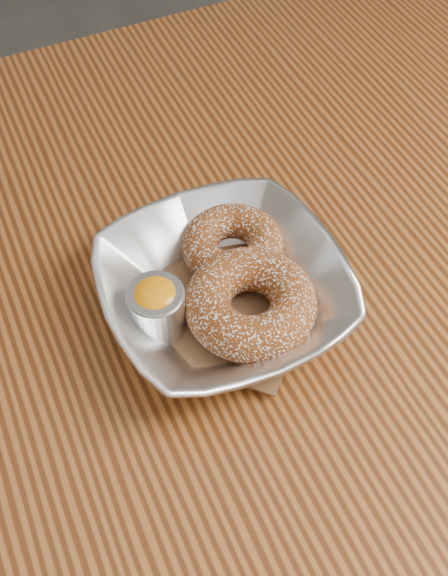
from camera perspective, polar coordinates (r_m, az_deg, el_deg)
name	(u,v)px	position (r m, az deg, el deg)	size (l,w,h in m)	color
ground_plane	(241,503)	(1.32, 1.44, -17.77)	(4.00, 4.00, 0.00)	#565659
table	(253,302)	(0.73, 2.47, -1.18)	(1.20, 0.80, 0.75)	brown
serving_bowl	(224,291)	(0.59, 0.00, -0.24)	(0.21, 0.21, 0.05)	silver
parchment	(224,302)	(0.60, 0.00, -1.19)	(0.14, 0.14, 0.00)	brown
donut_back	(233,245)	(0.62, 0.74, 3.63)	(0.09, 0.09, 0.03)	brown
donut_front	(250,303)	(0.57, 2.26, -1.29)	(0.11, 0.11, 0.04)	brown
ramekin	(157,307)	(0.57, -5.71, -1.62)	(0.05, 0.05, 0.05)	silver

